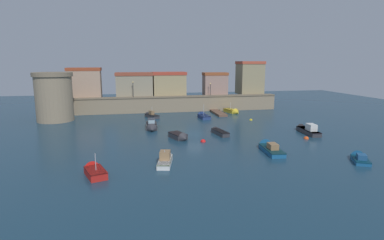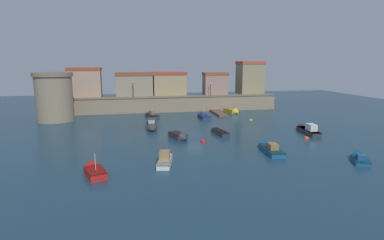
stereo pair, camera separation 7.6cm
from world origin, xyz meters
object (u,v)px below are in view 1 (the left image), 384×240
object	(u,v)px
moored_boat_6	(233,111)
moored_boat_8	(166,159)
moored_boat_1	(180,136)
moored_boat_3	(306,129)
mooring_buoy_2	(203,142)
moored_boat_4	(269,147)
moored_boat_10	(203,116)
moored_boat_7	(218,131)
mooring_buoy_1	(251,120)
moored_boat_0	(150,115)
moored_boat_2	(359,158)
quay_lamp_0	(133,87)
quay_lamp_1	(210,87)
moored_boat_5	(152,126)
mooring_buoy_0	(306,139)
moored_boat_9	(94,171)
fortress_tower	(54,97)

from	to	relation	value
moored_boat_6	moored_boat_8	distance (m)	38.42
moored_boat_1	moored_boat_3	xyz separation A→B (m)	(21.80, 0.40, 0.10)
moored_boat_1	mooring_buoy_2	size ratio (longest dim) A/B	5.74
moored_boat_4	moored_boat_10	xyz separation A→B (m)	(-3.12, 26.06, -0.04)
moored_boat_1	moored_boat_8	distance (m)	11.31
moored_boat_7	mooring_buoy_1	xyz separation A→B (m)	(9.98, 10.42, -0.37)
moored_boat_0	mooring_buoy_1	xyz separation A→B (m)	(20.10, -7.59, -0.44)
moored_boat_2	moored_boat_7	size ratio (longest dim) A/B	0.80
moored_boat_8	moored_boat_3	bearing A→B (deg)	-53.84
quay_lamp_0	moored_boat_8	world-z (taller)	quay_lamp_0
moored_boat_8	mooring_buoy_2	bearing A→B (deg)	-25.26
moored_boat_0	moored_boat_4	size ratio (longest dim) A/B	0.80
quay_lamp_0	moored_boat_4	distance (m)	40.02
quay_lamp_1	quay_lamp_0	bearing A→B (deg)	-180.00
moored_boat_2	mooring_buoy_2	size ratio (longest dim) A/B	5.79
moored_boat_6	moored_boat_10	world-z (taller)	moored_boat_10
moored_boat_2	moored_boat_5	xyz separation A→B (m)	(-23.66, 22.71, 0.25)
moored_boat_2	moored_boat_5	world-z (taller)	moored_boat_5
mooring_buoy_0	moored_boat_3	bearing A→B (deg)	58.71
quay_lamp_0	moored_boat_9	world-z (taller)	quay_lamp_0
quay_lamp_1	moored_boat_2	distance (m)	42.75
quay_lamp_1	moored_boat_0	size ratio (longest dim) A/B	0.56
quay_lamp_0	moored_boat_4	bearing A→B (deg)	-63.61
mooring_buoy_1	moored_boat_9	bearing A→B (deg)	-136.99
mooring_buoy_1	mooring_buoy_2	distance (m)	20.39
fortress_tower	moored_boat_3	bearing A→B (deg)	-23.90
moored_boat_2	mooring_buoy_0	world-z (taller)	moored_boat_2
moored_boat_0	moored_boat_4	distance (m)	32.17
moored_boat_9	moored_boat_10	bearing A→B (deg)	-51.21
moored_boat_0	moored_boat_1	bearing A→B (deg)	163.65
quay_lamp_1	mooring_buoy_0	distance (m)	32.08
mooring_buoy_1	fortress_tower	bearing A→B (deg)	169.80
moored_boat_6	moored_boat_8	bearing A→B (deg)	-43.93
moored_boat_0	moored_boat_2	bearing A→B (deg)	-171.96
moored_boat_6	mooring_buoy_2	size ratio (longest dim) A/B	6.73
moored_boat_1	moored_boat_8	xyz separation A→B (m)	(-3.40, -10.79, 0.03)
quay_lamp_1	moored_boat_6	xyz separation A→B (m)	(4.24, -4.78, -5.36)
mooring_buoy_0	mooring_buoy_1	bearing A→B (deg)	98.95
moored_boat_9	moored_boat_10	distance (m)	36.45
moored_boat_4	moored_boat_1	bearing A→B (deg)	57.46
moored_boat_5	moored_boat_6	xyz separation A→B (m)	(19.85, 14.14, -0.15)
quay_lamp_1	moored_boat_0	world-z (taller)	quay_lamp_1
moored_boat_1	moored_boat_5	size ratio (longest dim) A/B	0.71
fortress_tower	mooring_buoy_0	size ratio (longest dim) A/B	12.41
moored_boat_0	moored_boat_10	world-z (taller)	moored_boat_10
moored_boat_4	quay_lamp_0	bearing A→B (deg)	31.35
mooring_buoy_2	moored_boat_3	bearing A→B (deg)	7.97
moored_boat_8	moored_boat_10	bearing A→B (deg)	-9.20
moored_boat_5	quay_lamp_1	bearing A→B (deg)	142.59
fortress_tower	mooring_buoy_2	xyz separation A→B (m)	(25.62, -22.21, -4.95)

